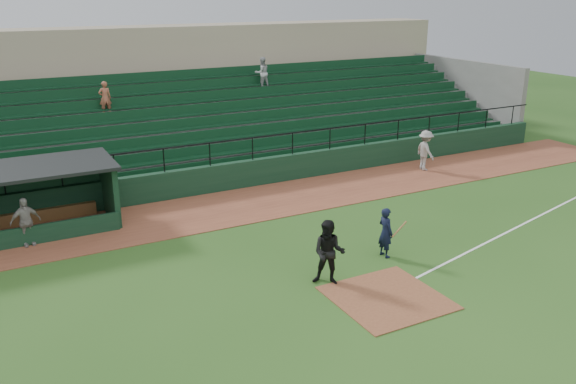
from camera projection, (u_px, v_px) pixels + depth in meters
name	position (u px, v px, depth m)	size (l,w,h in m)	color
ground	(367.00, 284.00, 17.79)	(90.00, 90.00, 0.00)	#2A511A
warning_track	(254.00, 203.00, 24.48)	(40.00, 4.00, 0.03)	brown
home_plate_dirt	(387.00, 298.00, 16.95)	(3.00, 3.00, 0.03)	brown
foul_line	(524.00, 224.00, 22.35)	(18.00, 0.09, 0.01)	white
stadium_structure	(184.00, 113.00, 30.82)	(38.00, 13.08, 6.40)	#10311C
batter_at_plate	(386.00, 232.00, 19.38)	(1.01, 0.68, 1.68)	black
umpire	(329.00, 253.00, 17.49)	(0.97, 0.76, 2.00)	black
runner	(425.00, 150.00, 28.74)	(1.25, 0.72, 1.93)	gray
dugout_player_a	(25.00, 222.00, 20.15)	(1.00, 0.42, 1.71)	gray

